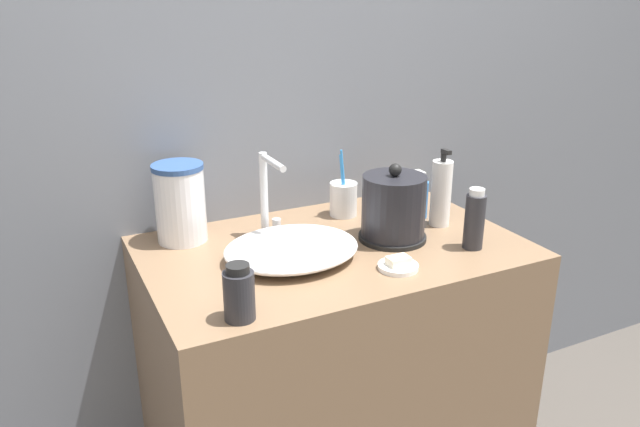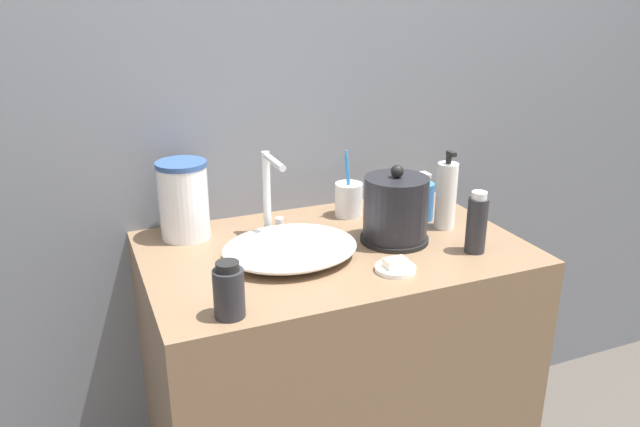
{
  "view_description": "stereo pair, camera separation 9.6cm",
  "coord_description": "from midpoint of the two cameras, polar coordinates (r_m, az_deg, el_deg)",
  "views": [
    {
      "loc": [
        -0.71,
        -1.05,
        1.55
      ],
      "look_at": [
        -0.04,
        0.32,
        0.98
      ],
      "focal_mm": 35.0,
      "sensor_mm": 36.0,
      "label": 1
    },
    {
      "loc": [
        -0.62,
        -1.09,
        1.55
      ],
      "look_at": [
        -0.04,
        0.32,
        0.98
      ],
      "focal_mm": 35.0,
      "sensor_mm": 36.0,
      "label": 2
    }
  ],
  "objects": [
    {
      "name": "shampoo_bottle",
      "position": [
        1.81,
        9.54,
        1.87
      ],
      "size": [
        0.06,
        0.06,
        0.23
      ],
      "color": "white",
      "rests_on": "vanity_counter"
    },
    {
      "name": "hand_cream_bottle",
      "position": [
        1.32,
        -9.5,
        -7.26
      ],
      "size": [
        0.07,
        0.07,
        0.13
      ],
      "color": "#28282D",
      "rests_on": "vanity_counter"
    },
    {
      "name": "soap_dish",
      "position": [
        1.55,
        5.4,
        -4.74
      ],
      "size": [
        0.1,
        0.1,
        0.03
      ],
      "color": "white",
      "rests_on": "vanity_counter"
    },
    {
      "name": "faucet",
      "position": [
        1.71,
        -6.41,
        2.06
      ],
      "size": [
        0.06,
        0.15,
        0.24
      ],
      "color": "silver",
      "rests_on": "vanity_counter"
    },
    {
      "name": "mouthwash_bottle",
      "position": [
        1.68,
        12.37,
        -0.6
      ],
      "size": [
        0.05,
        0.05,
        0.17
      ],
      "color": "#28282D",
      "rests_on": "vanity_counter"
    },
    {
      "name": "water_pitcher",
      "position": [
        1.73,
        -14.22,
        0.94
      ],
      "size": [
        0.14,
        0.14,
        0.22
      ],
      "color": "silver",
      "rests_on": "vanity_counter"
    },
    {
      "name": "toothbrush_cup",
      "position": [
        1.88,
        0.69,
        1.35
      ],
      "size": [
        0.08,
        0.08,
        0.21
      ],
      "color": "silver",
      "rests_on": "vanity_counter"
    },
    {
      "name": "sink_basin",
      "position": [
        1.59,
        -4.33,
        -3.21
      ],
      "size": [
        0.35,
        0.29,
        0.06
      ],
      "color": "white",
      "rests_on": "vanity_counter"
    },
    {
      "name": "electric_kettle",
      "position": [
        1.7,
        5.14,
        0.32
      ],
      "size": [
        0.19,
        0.19,
        0.22
      ],
      "color": "black",
      "rests_on": "vanity_counter"
    },
    {
      "name": "wall_back",
      "position": [
        1.87,
        -5.08,
        12.68
      ],
      "size": [
        6.0,
        0.04,
        2.6
      ],
      "color": "slate",
      "rests_on": "ground_plane"
    },
    {
      "name": "lotion_bottle",
      "position": [
        1.88,
        7.32,
        1.36
      ],
      "size": [
        0.07,
        0.07,
        0.15
      ],
      "color": "#3370B7",
      "rests_on": "vanity_counter"
    },
    {
      "name": "vanity_counter",
      "position": [
        1.9,
        -0.37,
        -15.33
      ],
      "size": [
        1.0,
        0.64,
        0.88
      ],
      "color": "brown",
      "rests_on": "ground_plane"
    }
  ]
}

